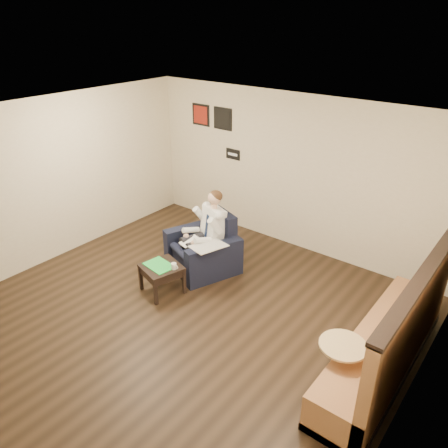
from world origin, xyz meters
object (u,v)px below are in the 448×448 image
Objects in this scene: green_folder at (159,265)px; cafe_table at (340,367)px; seated_man at (195,236)px; smartphone at (172,264)px; banquette at (388,320)px; side_table at (162,279)px; armchair at (202,244)px; coffee_mug at (174,266)px.

green_folder is 3.08m from cafe_table.
smartphone is at bearing -61.92° from seated_man.
smartphone is 0.05× the size of banquette.
side_table is at bearing -69.99° from seated_man.
seated_man reaches higher than smartphone.
cafe_table is at bearing -2.72° from side_table.
green_folder is (-0.09, -0.92, -0.02)m from armchair.
side_table is 1.22× the size of green_folder.
banquette is at bearing 13.95° from armchair.
seated_man is 0.47× the size of banquette.
seated_man is 0.90m from side_table.
smartphone is 0.21× the size of cafe_table.
seated_man is 2.90× the size of green_folder.
green_folder is 0.68× the size of cafe_table.
seated_man reaches higher than green_folder.
coffee_mug is 3.13m from banquette.
cafe_table reaches higher than coffee_mug.
seated_man reaches higher than coffee_mug.
banquette is (3.24, -0.40, 0.24)m from armchair.
seated_man is 0.83m from green_folder.
smartphone is at bearing 174.44° from cafe_table.
seated_man is 2.37× the size of side_table.
smartphone is 2.96m from cafe_table.
green_folder is 0.26m from coffee_mug.
seated_man is at bearing 123.18° from smartphone.
armchair is 2.19× the size of green_folder.
green_folder is 4.74× the size of coffee_mug.
cafe_table is at bearing -2.49° from green_folder.
banquette reaches higher than seated_man.
coffee_mug is at bearing -53.82° from seated_man.
cafe_table is (-0.26, -0.65, -0.39)m from banquette.
seated_man reaches higher than armchair.
coffee_mug is 0.68× the size of smartphone.
banquette is at bearing 32.58° from smartphone.
coffee_mug is 0.14m from smartphone.
seated_man is 0.68m from smartphone.
side_table is (-0.06, -0.91, -0.26)m from armchair.
armchair is 0.35× the size of banquette.
smartphone is (0.03, -0.76, -0.02)m from armchair.
coffee_mug is at bearing 17.58° from side_table.
cafe_table is at bearing 1.57° from armchair.
side_table is at bearing -162.42° from coffee_mug.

